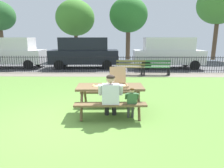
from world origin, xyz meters
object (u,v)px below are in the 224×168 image
adult_at_table (111,95)px  child_at_table (132,101)px  pizza_slice_on_table (97,86)px  far_tree_midright (219,5)px  park_bench_right (155,68)px  picnic_table_foreground (110,92)px  parked_car_center (168,52)px  parked_car_far_left (10,52)px  parked_car_left (84,52)px  park_bench_center (131,68)px  far_tree_center (128,15)px  far_tree_midleft (75,18)px  pizza_box_open (118,82)px

adult_at_table → child_at_table: adult_at_table is taller
pizza_slice_on_table → far_tree_midright: (9.94, 14.13, 4.23)m
pizza_slice_on_table → park_bench_right: (2.75, 5.79, -0.36)m
pizza_slice_on_table → picnic_table_foreground: bearing=-0.3°
pizza_slice_on_table → parked_car_center: bearing=64.3°
parked_car_far_left → far_tree_midright: far_tree_midright is taller
picnic_table_foreground → park_bench_right: 6.26m
pizza_slice_on_table → adult_at_table: (0.39, -0.50, -0.12)m
child_at_table → parked_car_far_left: parked_car_far_left is taller
parked_car_far_left → far_tree_midright: 18.14m
park_bench_right → parked_car_far_left: bearing=164.4°
parked_car_left → park_bench_center: bearing=-41.7°
far_tree_center → parked_car_center: bearing=-67.2°
child_at_table → parked_car_far_left: 11.88m
parked_car_far_left → far_tree_midright: (16.79, 5.66, 3.91)m
pizza_slice_on_table → parked_car_center: size_ratio=0.06×
park_bench_right → parked_car_center: (1.33, 2.68, 0.68)m
parked_car_far_left → far_tree_center: size_ratio=0.82×
picnic_table_foreground → park_bench_right: park_bench_right is taller
picnic_table_foreground → parked_car_left: 8.72m
picnic_table_foreground → far_tree_midright: 17.63m
pizza_slice_on_table → far_tree_midleft: far_tree_midleft is taller
parked_car_center → park_bench_right: bearing=-116.5°
adult_at_table → far_tree_midleft: far_tree_midleft is taller
picnic_table_foreground → far_tree_midleft: size_ratio=0.34×
picnic_table_foreground → adult_at_table: adult_at_table is taller
pizza_slice_on_table → far_tree_center: far_tree_center is taller
park_bench_right → far_tree_midright: far_tree_midright is taller
adult_at_table → park_bench_center: size_ratio=0.73×
picnic_table_foreground → pizza_slice_on_table: (-0.37, 0.00, 0.18)m
adult_at_table → park_bench_right: adult_at_table is taller
far_tree_midleft → far_tree_midright: far_tree_midright is taller
parked_car_far_left → parked_car_center: 10.93m
parked_car_left → far_tree_center: (3.34, 5.66, 3.01)m
pizza_box_open → park_bench_right: pizza_box_open is taller
child_at_table → parked_car_center: size_ratio=0.18×
parked_car_far_left → far_tree_midleft: (3.55, 5.66, 2.76)m
far_tree_center → far_tree_midright: size_ratio=0.84×
adult_at_table → child_at_table: size_ratio=1.39×
pizza_box_open → park_bench_center: bearing=82.4°
picnic_table_foreground → park_bench_center: 5.88m
park_bench_center → parked_car_center: bearing=44.6°
far_tree_midleft → far_tree_midright: bearing=-0.0°
parked_car_left → parked_car_center: same height
pizza_box_open → far_tree_center: far_tree_center is taller
pizza_box_open → parked_car_far_left: parked_car_far_left is taller
park_bench_center → far_tree_midleft: (-4.66, 8.34, 3.44)m
parked_car_far_left → child_at_table: bearing=-49.1°
park_bench_center → park_bench_right: size_ratio=1.01×
picnic_table_foreground → pizza_box_open: bearing=2.0°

